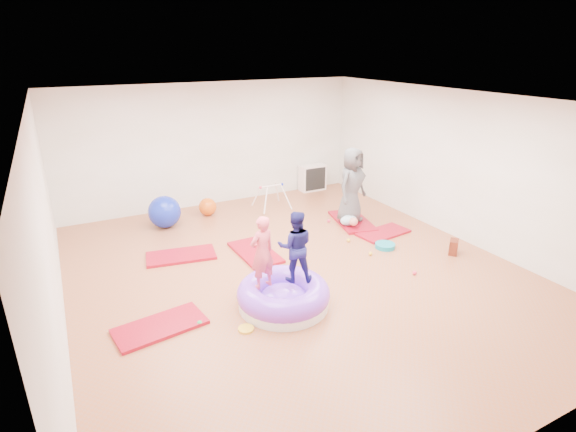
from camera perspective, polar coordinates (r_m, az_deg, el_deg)
room at (r=7.02m, az=1.13°, el=3.04°), size 7.01×8.01×2.81m
gym_mat_front_left at (r=6.42m, az=-15.92°, el=-13.34°), size 1.26×0.75×0.05m
gym_mat_mid_left at (r=8.28m, az=-13.43°, el=-4.92°), size 1.29×0.80×0.05m
gym_mat_center_back at (r=8.21m, az=-4.19°, el=-4.62°), size 0.64×1.23×0.05m
gym_mat_right at (r=9.22m, az=12.00°, el=-2.10°), size 1.13×0.67×0.04m
gym_mat_rear_right at (r=9.70m, az=8.14°, el=-0.63°), size 0.93×1.41×0.05m
inflatable_cushion at (r=6.58m, az=-0.59°, el=-10.08°), size 1.35×1.35×0.42m
child_pink at (r=6.20m, az=-3.31°, el=-4.22°), size 0.44×0.34×1.07m
child_navy at (r=6.37m, az=0.94°, el=-3.49°), size 0.64×0.58×1.06m
adult_caregiver at (r=9.36m, az=8.09°, el=3.87°), size 0.90×0.75×1.58m
infant at (r=9.33m, az=7.85°, el=-0.57°), size 0.38×0.38×0.22m
ball_pit_balls at (r=7.46m, az=3.54°, el=-7.25°), size 3.65×2.71×0.07m
exercise_ball_blue at (r=9.60m, az=-15.41°, el=0.51°), size 0.67×0.67×0.67m
exercise_ball_orange at (r=10.11m, az=-10.18°, el=1.16°), size 0.39×0.39×0.39m
infant_play_gym at (r=10.31m, az=-2.10°, el=2.94°), size 0.73×0.70×0.56m
cube_shelf at (r=11.69m, az=3.13°, el=4.89°), size 0.67×0.33×0.67m
balance_disc at (r=8.60m, az=12.22°, el=-3.71°), size 0.37×0.37×0.08m
backpack at (r=8.66m, az=20.28°, el=-3.71°), size 0.27×0.26×0.27m
yellow_toy at (r=6.18m, az=-5.35°, el=-14.09°), size 0.21×0.21×0.03m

